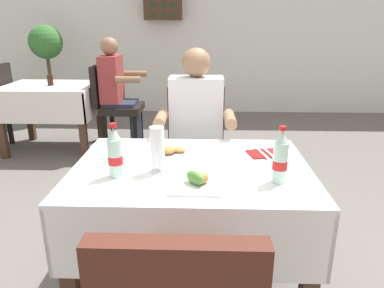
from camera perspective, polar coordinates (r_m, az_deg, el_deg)
The scene contains 16 objects.
back_wall at distance 5.87m, azimuth 0.75°, elevation 19.43°, with size 11.00×0.12×2.94m, color white.
main_dining_table at distance 1.85m, azimuth -0.10°, elevation -8.43°, with size 1.16×0.84×0.75m.
chair_far_diner_seat at distance 2.60m, azimuth 0.52°, elevation -0.55°, with size 0.44×0.50×0.97m.
seated_diner_far at distance 2.45m, azimuth 0.62°, elevation 2.06°, with size 0.50×0.46×1.26m.
plate_near_camera at distance 1.57m, azimuth 0.76°, elevation -5.87°, with size 0.23×0.23×0.07m.
plate_far_diner at distance 1.90m, azimuth -2.61°, elevation -1.54°, with size 0.25×0.25×0.05m.
beer_glass_left at distance 1.68m, azimuth -5.53°, elevation -0.86°, with size 0.07×0.07×0.22m.
cola_bottle_primary at distance 1.66m, azimuth -12.10°, elevation -1.51°, with size 0.07×0.07×0.25m.
cola_bottle_secondary at distance 1.61m, azimuth 13.82°, elevation -2.22°, with size 0.07×0.07×0.26m.
napkin_cutlery_set at distance 1.97m, azimuth 11.42°, elevation -1.46°, with size 0.20×0.20×0.01m.
background_dining_table at distance 4.38m, azimuth -21.35°, elevation 6.28°, with size 1.00×0.77×0.75m.
background_chair_right at distance 4.15m, azimuth -12.27°, elevation 6.44°, with size 0.50×0.44×0.97m.
background_patron at distance 4.11m, azimuth -11.76°, elevation 8.59°, with size 0.46×0.50×1.26m.
background_table_tumbler at distance 4.31m, azimuth -21.54°, elevation 9.35°, with size 0.06×0.06×0.11m, color black.
potted_plant_corner at distance 5.71m, azimuth -21.77°, elevation 11.64°, with size 0.47×0.47×1.37m.
wall_bottle_rack at distance 5.74m, azimuth -4.62°, elevation 21.06°, with size 0.56×0.21×0.42m.
Camera 1 is at (0.12, -1.50, 1.42)m, focal length 33.67 mm.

